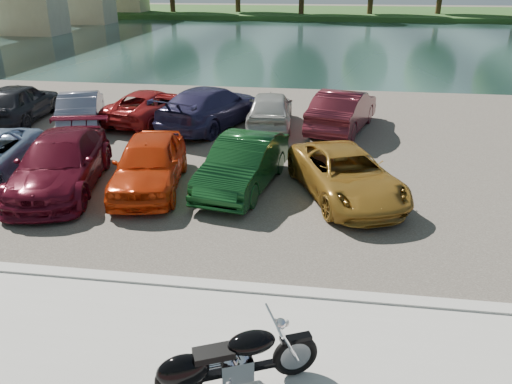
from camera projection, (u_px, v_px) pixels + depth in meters
ground at (244, 372)px, 7.43m from camera, size 200.00×200.00×0.00m
kerb at (261, 291)px, 9.22m from camera, size 60.00×0.30×0.14m
parking_lot at (295, 143)px, 17.40m from camera, size 60.00×18.00×0.04m
river at (318, 42)px, 43.71m from camera, size 120.00×40.00×0.00m
far_bank at (325, 13)px, 72.61m from camera, size 120.00×24.00×0.60m
motorcycle at (223, 363)px, 6.83m from camera, size 2.20×1.16×1.05m
car_3 at (61, 163)px, 13.47m from camera, size 3.02×5.26×1.44m
car_4 at (149, 163)px, 13.46m from camera, size 2.36×4.45×1.44m
car_5 at (243, 163)px, 13.52m from camera, size 2.17×4.41×1.39m
car_6 at (346, 174)px, 12.98m from camera, size 3.53×4.91×1.24m
car_8 at (18, 102)px, 19.66m from camera, size 2.23×4.64×1.53m
car_9 at (82, 108)px, 19.25m from camera, size 2.76×4.30×1.34m
car_10 at (152, 106)px, 19.69m from camera, size 3.09×4.90×1.26m
car_11 at (211, 107)px, 18.96m from camera, size 3.78×5.72×1.54m
car_12 at (270, 109)px, 18.92m from camera, size 1.89×4.20×1.40m
car_13 at (343, 110)px, 18.54m from camera, size 2.78×4.89×1.52m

